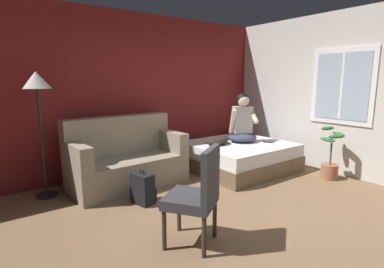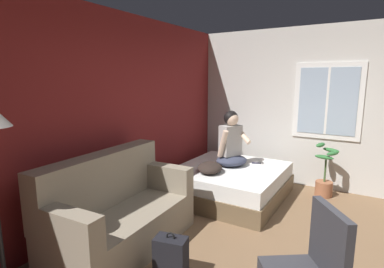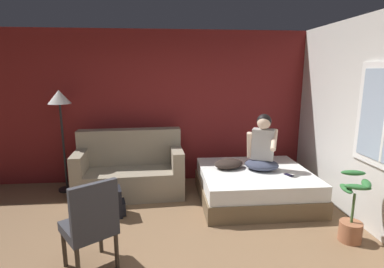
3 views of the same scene
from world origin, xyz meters
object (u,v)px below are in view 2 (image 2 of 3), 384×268
(couch, at_px, (119,213))
(person_seated, at_px, (231,143))
(bed, at_px, (230,182))
(cell_phone, at_px, (256,163))
(throw_pillow, at_px, (210,168))
(potted_plant, at_px, (325,178))
(backpack, at_px, (171,258))

(couch, xyz_separation_m, person_seated, (2.09, -0.40, 0.44))
(bed, bearing_deg, cell_phone, -31.77)
(person_seated, bearing_deg, throw_pillow, 167.96)
(bed, height_order, potted_plant, potted_plant)
(potted_plant, bearing_deg, bed, 121.92)
(couch, bearing_deg, cell_phone, -16.62)
(person_seated, xyz_separation_m, throw_pillow, (-0.51, 0.11, -0.29))
(potted_plant, bearing_deg, cell_phone, 109.72)
(cell_phone, bearing_deg, throw_pillow, -52.24)
(backpack, bearing_deg, couch, 80.78)
(couch, relative_size, cell_phone, 12.10)
(person_seated, relative_size, backpack, 1.91)
(potted_plant, bearing_deg, person_seated, 116.92)
(couch, bearing_deg, backpack, -99.22)
(couch, distance_m, potted_plant, 3.25)
(bed, distance_m, person_seated, 0.61)
(bed, height_order, cell_phone, cell_phone)
(bed, distance_m, couch, 2.02)
(backpack, bearing_deg, cell_phone, 1.77)
(couch, xyz_separation_m, throw_pillow, (1.58, -0.29, 0.16))
(person_seated, distance_m, backpack, 2.34)
(bed, distance_m, backpack, 2.13)
(backpack, bearing_deg, person_seated, 10.13)
(backpack, xyz_separation_m, potted_plant, (2.89, -0.92, 0.11))
(bed, height_order, couch, couch)
(couch, xyz_separation_m, cell_phone, (2.40, -0.72, 0.09))
(bed, distance_m, potted_plant, 1.50)
(cell_phone, xyz_separation_m, potted_plant, (0.36, -1.00, -0.18))
(person_seated, height_order, throw_pillow, person_seated)
(couch, xyz_separation_m, backpack, (-0.13, -0.79, -0.20))
(bed, height_order, person_seated, person_seated)
(cell_phone, relative_size, potted_plant, 0.17)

